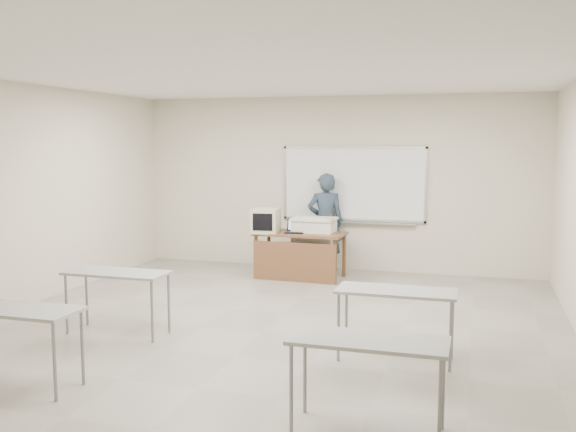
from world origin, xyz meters
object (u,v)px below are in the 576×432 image
(keyboard, at_px, (321,218))
(laptop, at_px, (295,229))
(crt_monitor, at_px, (266,220))
(whiteboard, at_px, (353,185))
(presenter, at_px, (325,222))
(mouse, at_px, (313,231))
(instructor_desk, at_px, (298,246))
(podium, at_px, (314,247))

(keyboard, bearing_deg, laptop, -151.98)
(crt_monitor, relative_size, laptop, 1.58)
(crt_monitor, bearing_deg, whiteboard, 34.48)
(laptop, bearing_deg, crt_monitor, -176.37)
(presenter, bearing_deg, mouse, 69.37)
(whiteboard, height_order, presenter, whiteboard)
(instructor_desk, xyz_separation_m, podium, (0.20, 0.23, -0.05))
(podium, bearing_deg, keyboard, -38.11)
(instructor_desk, height_order, podium, podium)
(crt_monitor, xyz_separation_m, laptop, (0.49, 0.06, -0.14))
(podium, distance_m, presenter, 0.69)
(laptop, height_order, keyboard, keyboard)
(whiteboard, relative_size, presenter, 1.47)
(whiteboard, distance_m, podium, 1.35)
(keyboard, xyz_separation_m, presenter, (-0.10, 0.71, -0.15))
(podium, bearing_deg, instructor_desk, -130.55)
(presenter, bearing_deg, whiteboard, -174.61)
(podium, bearing_deg, mouse, -89.45)
(instructor_desk, relative_size, laptop, 4.81)
(crt_monitor, bearing_deg, podium, 13.43)
(whiteboard, distance_m, laptop, 1.39)
(whiteboard, height_order, laptop, whiteboard)
(whiteboard, relative_size, crt_monitor, 5.24)
(crt_monitor, distance_m, presenter, 1.16)
(podium, distance_m, keyboard, 0.54)
(instructor_desk, distance_m, podium, 0.31)
(whiteboard, bearing_deg, mouse, -120.90)
(crt_monitor, distance_m, keyboard, 0.91)
(instructor_desk, height_order, crt_monitor, crt_monitor)
(whiteboard, distance_m, mouse, 1.21)
(instructor_desk, bearing_deg, presenter, 75.03)
(whiteboard, relative_size, mouse, 24.62)
(whiteboard, xyz_separation_m, mouse, (-0.50, -0.84, -0.71))
(keyboard, bearing_deg, mouse, -179.57)
(laptop, relative_size, mouse, 2.98)
(laptop, distance_m, keyboard, 0.46)
(instructor_desk, bearing_deg, podium, 50.98)
(laptop, bearing_deg, podium, 30.69)
(keyboard, distance_m, presenter, 0.73)
(whiteboard, height_order, instructor_desk, whiteboard)
(whiteboard, xyz_separation_m, crt_monitor, (-1.25, -1.01, -0.54))
(instructor_desk, bearing_deg, mouse, 41.04)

